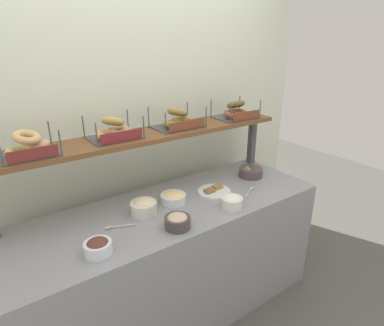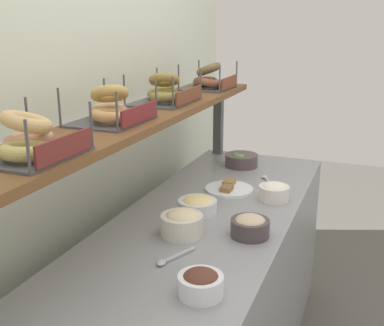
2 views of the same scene
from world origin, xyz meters
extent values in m
plane|color=#595651|center=(0.00, 0.00, 0.00)|extent=(8.00, 8.00, 0.00)
cube|color=white|center=(0.00, 0.55, 1.20)|extent=(3.26, 0.06, 2.40)
cube|color=gray|center=(0.00, 0.00, 0.42)|extent=(2.06, 0.70, 0.85)
cube|color=#4C4C51|center=(0.97, 0.27, 1.05)|extent=(0.05, 0.05, 0.40)
cube|color=brown|center=(0.00, 0.27, 1.26)|extent=(2.02, 0.32, 0.03)
cylinder|color=#473D3E|center=(-0.11, -0.22, 0.88)|extent=(0.15, 0.15, 0.07)
ellipsoid|color=beige|center=(-0.11, -0.22, 0.91)|extent=(0.12, 0.12, 0.05)
cylinder|color=white|center=(-0.56, -0.19, 0.88)|extent=(0.14, 0.14, 0.06)
ellipsoid|color=brown|center=(-0.56, -0.19, 0.91)|extent=(0.11, 0.11, 0.04)
cylinder|color=white|center=(0.30, -0.23, 0.88)|extent=(0.14, 0.14, 0.07)
ellipsoid|color=white|center=(0.30, -0.23, 0.91)|extent=(0.11, 0.11, 0.05)
cylinder|color=white|center=(0.03, 0.05, 0.88)|extent=(0.17, 0.17, 0.06)
ellipsoid|color=#F9DD8A|center=(0.03, 0.05, 0.90)|extent=(0.13, 0.13, 0.04)
cylinder|color=silver|center=(-0.19, 0.02, 0.89)|extent=(0.16, 0.16, 0.08)
ellipsoid|color=beige|center=(-0.19, 0.02, 0.92)|extent=(0.13, 0.13, 0.06)
cylinder|color=#524244|center=(0.76, 0.06, 0.88)|extent=(0.18, 0.18, 0.07)
sphere|color=#5BA339|center=(0.72, 0.08, 0.91)|extent=(0.04, 0.04, 0.04)
sphere|color=#5FA35E|center=(0.75, 0.10, 0.91)|extent=(0.04, 0.04, 0.04)
sphere|color=#518F49|center=(0.74, 0.09, 0.91)|extent=(0.04, 0.04, 0.04)
sphere|color=#68A556|center=(0.73, 0.05, 0.91)|extent=(0.04, 0.04, 0.04)
cylinder|color=white|center=(0.34, 0.00, 0.86)|extent=(0.23, 0.23, 0.01)
cube|color=olive|center=(0.30, 0.00, 0.88)|extent=(0.07, 0.05, 0.02)
cube|color=#A07643|center=(0.38, 0.01, 0.88)|extent=(0.07, 0.05, 0.02)
cube|color=#B7B7BC|center=(-0.35, -0.04, 0.86)|extent=(0.13, 0.07, 0.01)
ellipsoid|color=#B7B7BC|center=(-0.44, -0.01, 0.86)|extent=(0.04, 0.03, 0.01)
cube|color=#B7B7BC|center=(0.52, -0.16, 0.86)|extent=(0.13, 0.08, 0.01)
ellipsoid|color=#B7B7BC|center=(0.60, -0.11, 0.86)|extent=(0.04, 0.03, 0.01)
cube|color=#4C4C51|center=(-0.73, 0.25, 1.28)|extent=(0.28, 0.24, 0.01)
cylinder|color=#4C4C51|center=(-0.86, 0.14, 1.35)|extent=(0.01, 0.01, 0.14)
cylinder|color=#4C4C51|center=(-0.59, 0.14, 1.35)|extent=(0.01, 0.01, 0.14)
cylinder|color=#4C4C51|center=(-0.59, 0.37, 1.35)|extent=(0.01, 0.01, 0.14)
cube|color=maroon|center=(-0.73, 0.13, 1.32)|extent=(0.24, 0.01, 0.06)
torus|color=tan|center=(-0.78, 0.22, 1.31)|extent=(0.15, 0.14, 0.05)
torus|color=#DE9F7D|center=(-0.68, 0.29, 1.32)|extent=(0.15, 0.15, 0.06)
torus|color=#DBB373|center=(-0.73, 0.25, 1.38)|extent=(0.20, 0.20, 0.08)
cube|color=#4C4C51|center=(-0.24, 0.29, 1.28)|extent=(0.31, 0.24, 0.01)
cylinder|color=#4C4C51|center=(-0.39, 0.17, 1.35)|extent=(0.01, 0.01, 0.14)
cylinder|color=#4C4C51|center=(-0.09, 0.17, 1.35)|extent=(0.01, 0.01, 0.14)
cylinder|color=#4C4C51|center=(-0.39, 0.40, 1.35)|extent=(0.01, 0.01, 0.14)
cylinder|color=#4C4C51|center=(-0.09, 0.40, 1.35)|extent=(0.01, 0.01, 0.14)
cube|color=maroon|center=(-0.24, 0.17, 1.32)|extent=(0.26, 0.01, 0.06)
torus|color=tan|center=(-0.29, 0.26, 1.32)|extent=(0.20, 0.20, 0.06)
torus|color=tan|center=(-0.19, 0.32, 1.31)|extent=(0.20, 0.20, 0.05)
torus|color=tan|center=(-0.24, 0.29, 1.39)|extent=(0.20, 0.20, 0.09)
cube|color=#4C4C51|center=(0.23, 0.28, 1.28)|extent=(0.34, 0.24, 0.01)
cylinder|color=#4C4C51|center=(0.07, 0.17, 1.35)|extent=(0.01, 0.01, 0.14)
cylinder|color=#4C4C51|center=(0.39, 0.17, 1.35)|extent=(0.01, 0.01, 0.14)
cylinder|color=#4C4C51|center=(0.07, 0.40, 1.35)|extent=(0.01, 0.01, 0.14)
cylinder|color=#4C4C51|center=(0.39, 0.40, 1.35)|extent=(0.01, 0.01, 0.14)
cube|color=brown|center=(0.23, 0.16, 1.32)|extent=(0.29, 0.01, 0.06)
torus|color=olive|center=(0.17, 0.25, 1.32)|extent=(0.19, 0.18, 0.06)
torus|color=#9E893D|center=(0.28, 0.32, 1.32)|extent=(0.20, 0.20, 0.06)
torus|color=olive|center=(0.23, 0.28, 1.38)|extent=(0.19, 0.19, 0.09)
cube|color=#4C4C51|center=(0.75, 0.26, 1.28)|extent=(0.31, 0.24, 0.01)
cylinder|color=#4C4C51|center=(0.60, 0.14, 1.35)|extent=(0.01, 0.01, 0.14)
cylinder|color=#4C4C51|center=(0.90, 0.14, 1.35)|extent=(0.01, 0.01, 0.14)
cylinder|color=#4C4C51|center=(0.60, 0.37, 1.35)|extent=(0.01, 0.01, 0.14)
cylinder|color=#4C4C51|center=(0.90, 0.37, 1.35)|extent=(0.01, 0.01, 0.14)
cube|color=brown|center=(0.75, 0.14, 1.32)|extent=(0.27, 0.01, 0.06)
torus|color=brown|center=(0.70, 0.23, 1.32)|extent=(0.20, 0.20, 0.06)
torus|color=brown|center=(0.80, 0.29, 1.31)|extent=(0.14, 0.14, 0.05)
torus|color=brown|center=(0.75, 0.26, 1.38)|extent=(0.15, 0.16, 0.09)
camera|label=1|loc=(-0.95, -1.55, 1.85)|focal=29.87mm
camera|label=2|loc=(-1.74, -0.64, 1.64)|focal=44.60mm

